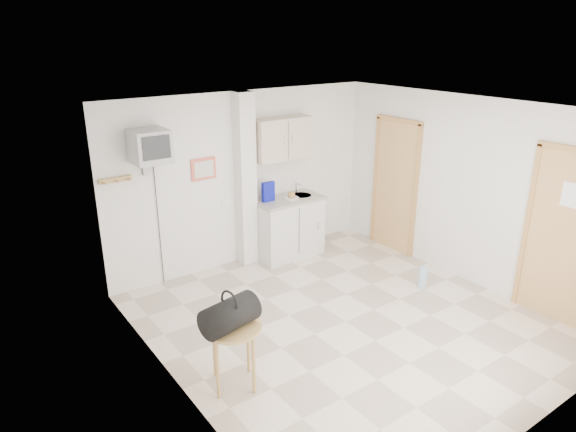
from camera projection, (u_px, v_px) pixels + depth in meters
ground at (345, 321)px, 6.11m from camera, size 4.50×4.50×0.00m
room_envelope at (361, 193)px, 5.79m from camera, size 4.24×4.54×2.55m
kitchenette at (287, 205)px, 7.68m from camera, size 1.03×0.58×2.10m
crt_television at (150, 147)px, 6.20m from camera, size 0.44×0.45×2.15m
round_table at (233, 335)px, 4.85m from camera, size 0.56×0.56×0.66m
duffel_bag at (230, 315)px, 4.70m from camera, size 0.58×0.40×0.40m
water_bottle at (423, 278)px, 6.86m from camera, size 0.11×0.11×0.33m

